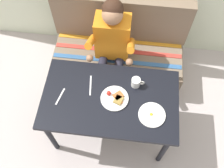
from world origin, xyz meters
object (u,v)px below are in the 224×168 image
plate_breakfast (115,98)px  plate_eggs (152,115)px  fork (60,96)px  person (112,44)px  knife (91,85)px  couch (118,54)px  table (110,102)px  coffee_mug (136,82)px

plate_breakfast → plate_eggs: (0.32, -0.12, -0.00)m
plate_breakfast → fork: (-0.48, -0.04, -0.01)m
person → knife: size_ratio=6.06×
couch → person: person is taller
plate_breakfast → plate_eggs: size_ratio=1.06×
couch → plate_breakfast: 0.87m
couch → plate_breakfast: couch is taller
couch → plate_breakfast: bearing=-86.6°
person → plate_breakfast: bearing=-80.4°
table → plate_eggs: plate_eggs is taller
coffee_mug → knife: coffee_mug is taller
coffee_mug → fork: coffee_mug is taller
plate_eggs → knife: (-0.56, 0.22, -0.01)m
plate_eggs → couch: bearing=112.7°
coffee_mug → fork: bearing=-163.3°
plate_breakfast → couch: bearing=93.4°
table → plate_breakfast: plate_breakfast is taller
table → coffee_mug: (0.21, 0.16, 0.13)m
table → plate_eggs: 0.40m
plate_breakfast → coffee_mug: size_ratio=2.07×
fork → person: bearing=73.0°
plate_breakfast → table: bearing=-179.1°
coffee_mug → knife: size_ratio=0.59×
person → couch: bearing=72.7°
plate_breakfast → fork: bearing=-175.8°
person → knife: (-0.13, -0.48, -0.01)m
person → coffee_mug: 0.51m
table → couch: (0.00, 0.76, -0.32)m
fork → knife: size_ratio=0.85×
couch → coffee_mug: (0.21, -0.60, 0.45)m
table → plate_eggs: size_ratio=5.23×
table → knife: 0.23m
plate_eggs → person: bearing=121.0°
person → knife: 0.50m
couch → plate_eggs: couch is taller
plate_eggs → coffee_mug: bearing=119.5°
person → table: bearing=-84.7°
couch → person: 0.45m
knife → plate_breakfast: bearing=-31.2°
person → coffee_mug: bearing=-58.1°
knife → plate_eggs: bearing=-28.6°
table → person: 0.60m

